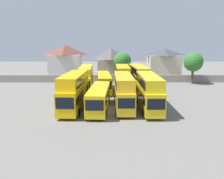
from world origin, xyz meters
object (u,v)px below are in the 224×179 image
(bus_5, at_px, (86,77))
(bus_6, at_px, (103,81))
(bus_4, at_px, (148,90))
(bus_8, at_px, (139,77))
(bus_3, at_px, (123,90))
(house_terrace_right, at_px, (163,63))
(bus_7, at_px, (122,77))
(bus_1, at_px, (74,90))
(bus_2, at_px, (99,97))
(house_terrace_left, at_px, (65,60))
(tree_behind_wall, at_px, (193,62))
(tree_left_of_lot, at_px, (122,61))
(house_terrace_centre, at_px, (111,63))

(bus_5, bearing_deg, bus_6, 79.28)
(bus_4, distance_m, bus_8, 13.17)
(bus_3, bearing_deg, house_terrace_right, 157.10)
(bus_7, bearing_deg, bus_8, 89.53)
(bus_1, bearing_deg, bus_4, 94.37)
(house_terrace_right, bearing_deg, bus_2, -116.62)
(bus_5, relative_size, bus_7, 1.15)
(house_terrace_left, bearing_deg, bus_3, -65.72)
(bus_1, relative_size, bus_3, 1.00)
(tree_behind_wall, bearing_deg, bus_6, -158.16)
(tree_left_of_lot, bearing_deg, tree_behind_wall, -15.34)
(bus_4, relative_size, tree_behind_wall, 1.52)
(bus_6, bearing_deg, bus_7, 85.42)
(bus_3, xyz_separation_m, bus_7, (0.44, 12.77, 0.05))
(bus_2, xyz_separation_m, house_terrace_centre, (1.67, 32.80, 2.24))
(bus_8, bearing_deg, tree_left_of_lot, -172.08)
(house_terrace_right, xyz_separation_m, tree_left_of_lot, (-12.00, -6.64, 0.94))
(tree_left_of_lot, bearing_deg, bus_8, -77.64)
(bus_5, distance_m, bus_8, 10.69)
(bus_8, distance_m, tree_behind_wall, 16.10)
(bus_6, distance_m, tree_left_of_lot, 13.83)
(bus_3, distance_m, bus_5, 14.98)
(bus_5, relative_size, house_terrace_right, 1.29)
(house_terrace_centre, height_order, tree_left_of_lot, house_terrace_centre)
(bus_2, relative_size, bus_7, 1.12)
(bus_2, distance_m, bus_5, 14.42)
(bus_5, distance_m, bus_6, 3.73)
(bus_8, xyz_separation_m, house_terrace_left, (-18.72, 20.46, 1.79))
(bus_6, height_order, house_terrace_centre, house_terrace_centre)
(bus_1, relative_size, bus_2, 0.94)
(bus_1, height_order, bus_7, bus_1)
(bus_8, height_order, house_terrace_centre, house_terrace_centre)
(bus_2, xyz_separation_m, bus_5, (-3.38, 13.99, 0.86))
(bus_3, height_order, tree_left_of_lot, tree_left_of_lot)
(bus_5, bearing_deg, bus_4, 34.95)
(house_terrace_left, height_order, tree_left_of_lot, house_terrace_left)
(tree_left_of_lot, xyz_separation_m, tree_behind_wall, (16.41, -4.50, 0.10))
(bus_5, relative_size, bus_6, 0.96)
(bus_2, height_order, house_terrace_right, house_terrace_right)
(house_terrace_left, bearing_deg, bus_7, -52.98)
(bus_4, bearing_deg, bus_8, 179.23)
(bus_7, xyz_separation_m, house_terrace_centre, (-2.34, 19.31, 1.29))
(bus_4, xyz_separation_m, tree_behind_wall, (13.71, 21.46, 2.29))
(bus_6, bearing_deg, house_terrace_left, -154.99)
(bus_3, distance_m, tree_behind_wall, 27.37)
(bus_7, bearing_deg, tree_left_of_lot, 177.51)
(bus_1, xyz_separation_m, house_terrace_right, (20.08, 32.84, 1.14))
(bus_7, bearing_deg, house_terrace_right, 146.96)
(bus_1, distance_m, bus_3, 7.18)
(tree_left_of_lot, bearing_deg, bus_5, -122.67)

